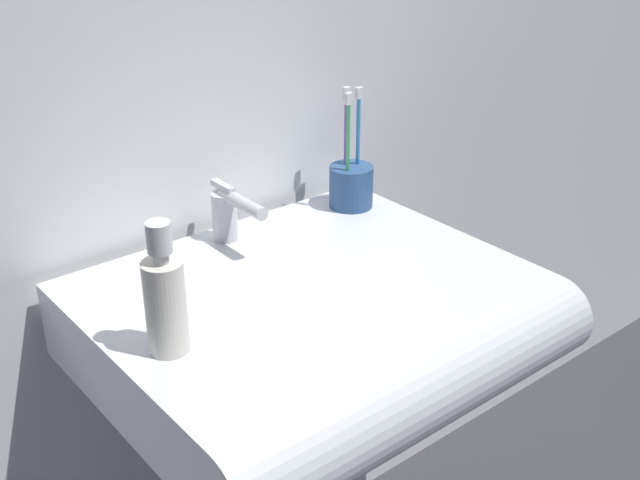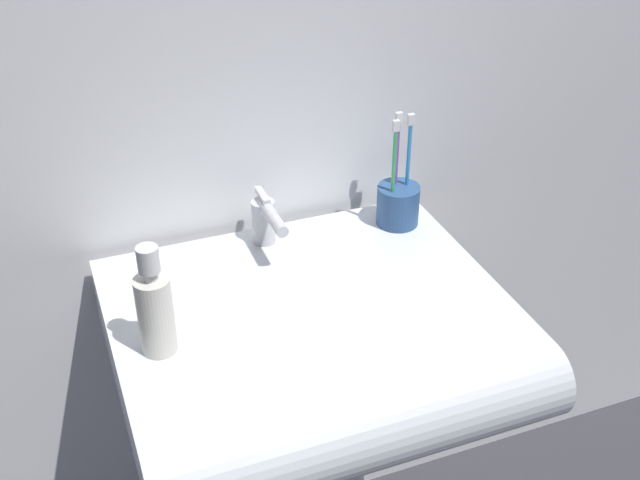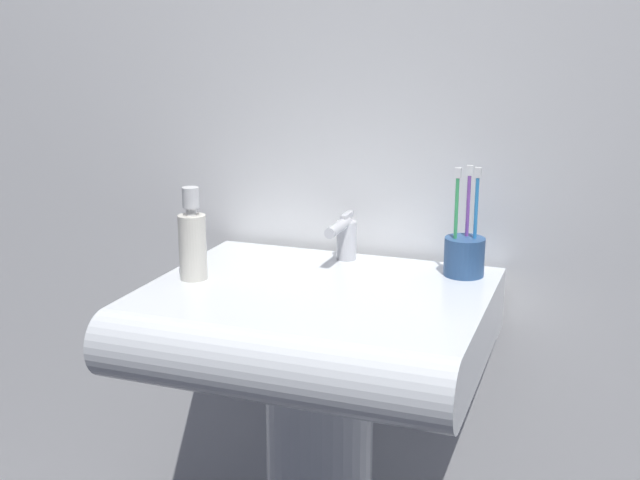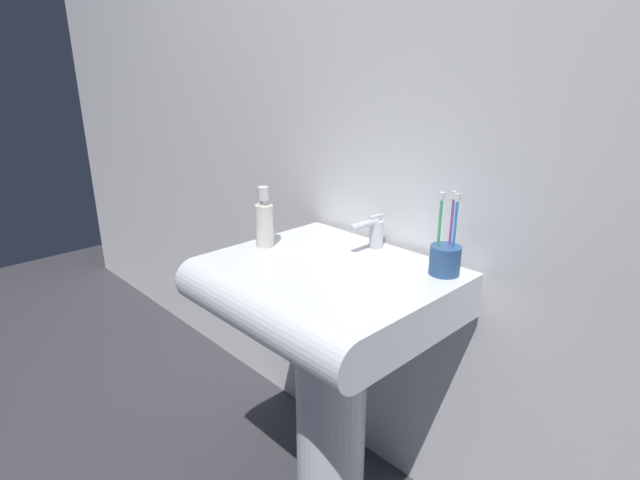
# 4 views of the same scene
# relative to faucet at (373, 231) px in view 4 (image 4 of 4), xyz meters

# --- Properties ---
(wall_back) EXTENTS (5.00, 0.05, 2.40)m
(wall_back) POSITION_rel_faucet_xyz_m (0.01, 0.11, 0.32)
(wall_back) COLOR white
(wall_back) RESTS_ON ground
(sink_pedestal) EXTENTS (0.21, 0.21, 0.70)m
(sink_pedestal) POSITION_rel_faucet_xyz_m (0.01, -0.18, -0.53)
(sink_pedestal) COLOR white
(sink_pedestal) RESTS_ON ground
(sink_basin) EXTENTS (0.63, 0.55, 0.12)m
(sink_basin) POSITION_rel_faucet_xyz_m (0.01, -0.23, -0.12)
(sink_basin) COLOR white
(sink_basin) RESTS_ON sink_pedestal
(faucet) EXTENTS (0.04, 0.14, 0.10)m
(faucet) POSITION_rel_faucet_xyz_m (0.00, 0.00, 0.00)
(faucet) COLOR silver
(faucet) RESTS_ON sink_basin
(toothbrush_cup) EXTENTS (0.08, 0.08, 0.22)m
(toothbrush_cup) POSITION_rel_faucet_xyz_m (0.25, -0.01, -0.01)
(toothbrush_cup) COLOR #2D5184
(toothbrush_cup) RESTS_ON sink_basin
(soap_bottle) EXTENTS (0.05, 0.05, 0.18)m
(soap_bottle) POSITION_rel_faucet_xyz_m (-0.24, -0.22, 0.02)
(soap_bottle) COLOR silver
(soap_bottle) RESTS_ON sink_basin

